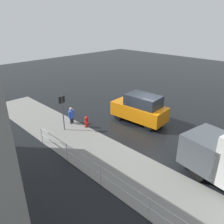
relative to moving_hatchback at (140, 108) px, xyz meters
name	(u,v)px	position (x,y,z in m)	size (l,w,h in m)	color
ground_plane	(147,129)	(-1.11, 0.59, -1.03)	(60.00, 60.00, 0.00)	black
kerb_strip	(101,155)	(-1.11, 4.79, -1.01)	(24.00, 3.20, 0.04)	slate
moving_hatchback	(140,108)	(0.00, 0.00, 0.00)	(4.01, 1.96, 2.06)	orange
fire_hydrant	(86,122)	(2.02, 3.22, -0.63)	(0.42, 0.31, 0.80)	red
pedestrian	(71,115)	(3.21, 3.59, -0.34)	(0.33, 0.55, 1.22)	blue
metal_railing	(101,172)	(-2.86, 6.36, -0.29)	(10.34, 0.04, 1.05)	#B7BABF
sign_post	(63,108)	(2.73, 4.53, 0.55)	(0.07, 0.44, 2.40)	#4C4C51
puddle_patch	(135,120)	(0.44, -0.06, -1.02)	(2.53, 2.53, 0.01)	black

